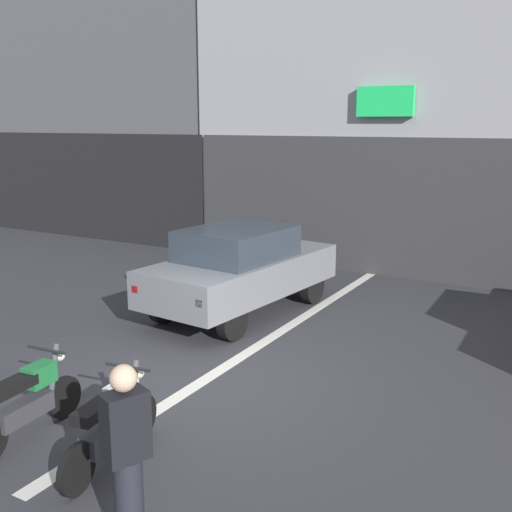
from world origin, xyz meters
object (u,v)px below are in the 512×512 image
(car_grey_crossing_near, at_px, (241,267))
(motorcycle_green_row_leftmost, at_px, (28,401))
(motorcycle_white_row_left_mid, at_px, (112,423))
(car_blue_down_street, at_px, (467,214))
(person_by_motorcycles, at_px, (127,459))

(car_grey_crossing_near, bearing_deg, motorcycle_green_row_leftmost, -86.38)
(motorcycle_green_row_leftmost, bearing_deg, motorcycle_white_row_left_mid, 3.66)
(car_blue_down_street, bearing_deg, motorcycle_green_row_leftmost, -97.81)
(car_grey_crossing_near, relative_size, person_by_motorcycles, 2.55)
(car_grey_crossing_near, xyz_separation_m, person_by_motorcycles, (2.58, -6.07, -0.03))
(motorcycle_green_row_leftmost, distance_m, person_by_motorcycles, 2.45)
(person_by_motorcycles, bearing_deg, car_grey_crossing_near, 113.06)
(car_grey_crossing_near, height_order, car_blue_down_street, same)
(car_grey_crossing_near, relative_size, motorcycle_green_row_leftmost, 2.55)
(car_blue_down_street, xyz_separation_m, person_by_motorcycles, (0.29, -15.21, -0.03))
(car_blue_down_street, relative_size, motorcycle_white_row_left_mid, 2.58)
(car_grey_crossing_near, distance_m, motorcycle_white_row_left_mid, 5.35)
(car_blue_down_street, bearing_deg, car_grey_crossing_near, -104.10)
(car_grey_crossing_near, relative_size, car_blue_down_street, 0.99)
(motorcycle_green_row_leftmost, bearing_deg, car_blue_down_street, 82.19)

